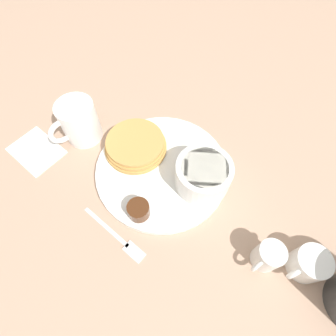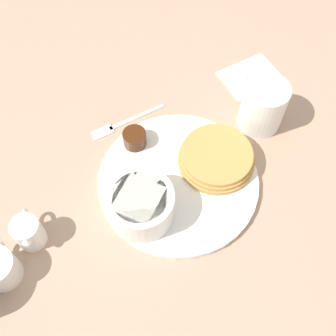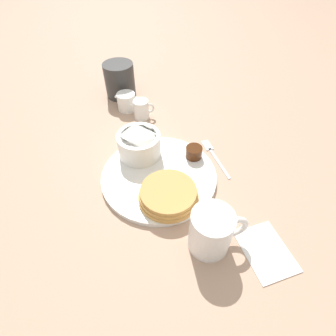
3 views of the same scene
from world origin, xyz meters
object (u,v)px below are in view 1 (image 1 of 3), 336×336
plate (162,169)px  bowl (203,174)px  coffee_mug (79,122)px  fork (120,239)px  creamer_pitcher_far (308,264)px  creamer_pitcher_near (268,256)px

plate → bowl: size_ratio=2.57×
coffee_mug → fork: bearing=139.8°
bowl → plate: bearing=3.6°
coffee_mug → creamer_pitcher_far: bearing=172.5°
coffee_mug → creamer_pitcher_near: 0.43m
bowl → creamer_pitcher_near: bearing=150.7°
coffee_mug → creamer_pitcher_near: bearing=169.1°
creamer_pitcher_near → plate: bearing=-18.6°
plate → creamer_pitcher_far: creamer_pitcher_far is taller
creamer_pitcher_far → fork: size_ratio=0.48×
fork → plate: bearing=-91.1°
bowl → creamer_pitcher_far: (-0.21, 0.07, -0.02)m
plate → fork: plate is taller
coffee_mug → creamer_pitcher_far: size_ratio=1.53×
bowl → coffee_mug: 0.28m
fork → bowl: bearing=-118.0°
bowl → fork: bearing=62.0°
plate → coffee_mug: coffee_mug is taller
bowl → fork: size_ratio=0.72×
creamer_pitcher_near → coffee_mug: bearing=-10.9°
coffee_mug → creamer_pitcher_near: (-0.42, 0.08, -0.02)m
creamer_pitcher_far → fork: creamer_pitcher_far is taller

